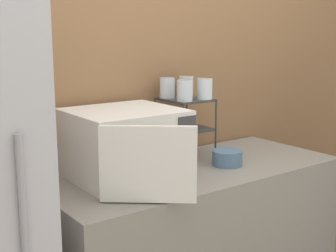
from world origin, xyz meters
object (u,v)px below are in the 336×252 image
object	(u,v)px
glass_front_right	(205,89)
bowl	(227,158)
microwave	(126,144)
glass_back_left	(167,88)
glass_front_left	(185,91)
dish_rack	(185,115)
glass_back_right	(186,86)

from	to	relation	value
glass_front_right	bowl	distance (m)	0.37
microwave	bowl	distance (m)	0.55
glass_front_right	bowl	xyz separation A→B (m)	(0.02, -0.16, -0.33)
microwave	glass_back_left	size ratio (longest dim) A/B	6.58
glass_front_left	glass_back_left	bearing A→B (deg)	90.54
dish_rack	bowl	bearing A→B (deg)	-71.04
microwave	glass_front_left	xyz separation A→B (m)	(0.37, 0.04, 0.21)
glass_back_right	glass_front_right	size ratio (longest dim) A/B	1.00
glass_back_left	bowl	world-z (taller)	glass_back_left
dish_rack	glass_front_left	size ratio (longest dim) A/B	3.01
dish_rack	glass_front_left	world-z (taller)	glass_front_left
glass_back_left	glass_front_right	bearing A→B (deg)	-49.92
bowl	glass_front_right	bearing A→B (deg)	97.23
glass_back_left	microwave	bearing A→B (deg)	-153.17
glass_front_left	glass_back_right	world-z (taller)	same
glass_front_right	glass_front_left	bearing A→B (deg)	177.79
glass_front_left	glass_back_right	distance (m)	0.19
glass_front_right	glass_back_right	bearing A→B (deg)	90.77
dish_rack	glass_front_left	distance (m)	0.17
glass_back_right	bowl	distance (m)	0.46
glass_front_left	glass_front_right	distance (m)	0.13
glass_front_left	bowl	world-z (taller)	glass_front_left
microwave	dish_rack	world-z (taller)	dish_rack
bowl	microwave	bearing A→B (deg)	166.78
glass_front_left	glass_back_right	size ratio (longest dim) A/B	1.00
glass_front_left	glass_back_right	bearing A→B (deg)	49.91
dish_rack	glass_back_right	bearing A→B (deg)	49.97
glass_back_left	glass_back_right	bearing A→B (deg)	0.32
microwave	glass_back_right	xyz separation A→B (m)	(0.50, 0.19, 0.21)
glass_front_left	glass_back_left	world-z (taller)	same
glass_front_right	bowl	size ratio (longest dim) A/B	0.70
glass_front_right	glass_back_left	xyz separation A→B (m)	(-0.13, 0.15, 0.00)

